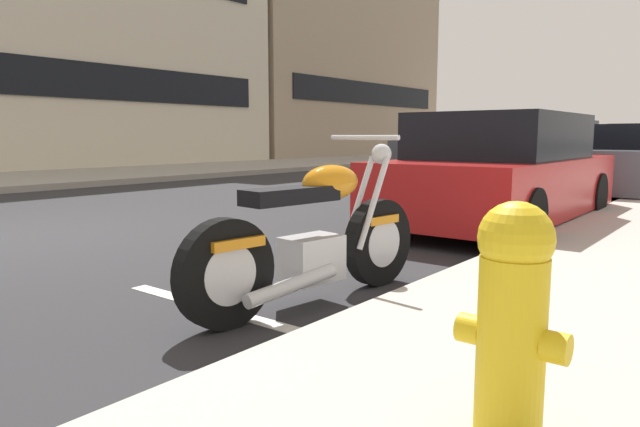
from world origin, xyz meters
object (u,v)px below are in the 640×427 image
(parked_car_at_intersection, at_px, (501,173))
(fire_hydrant, at_px, (512,313))
(car_opposite_curb, at_px, (431,146))
(parked_motorcycle, at_px, (314,240))
(crossing_truck, at_px, (557,138))
(parked_car_across_street, at_px, (607,162))

(parked_car_at_intersection, xyz_separation_m, fire_hydrant, (-5.16, -2.01, -0.11))
(car_opposite_curb, xyz_separation_m, fire_hydrant, (-19.54, -10.47, -0.15))
(parked_motorcycle, bearing_deg, parked_car_at_intersection, 10.93)
(car_opposite_curb, bearing_deg, parked_car_at_intersection, 27.61)
(crossing_truck, distance_m, fire_hydrant, 32.68)
(parked_car_across_street, bearing_deg, parked_car_at_intersection, 176.54)
(parked_car_across_street, xyz_separation_m, crossing_truck, (21.30, 7.07, 0.38))
(parked_motorcycle, distance_m, crossing_truck, 31.18)
(crossing_truck, bearing_deg, fire_hydrant, 104.59)
(crossing_truck, height_order, fire_hydrant, crossing_truck)
(parked_car_across_street, distance_m, crossing_truck, 22.45)
(parked_car_across_street, bearing_deg, crossing_truck, 16.81)
(parked_car_across_street, bearing_deg, car_opposite_curb, 40.94)
(parked_car_at_intersection, height_order, crossing_truck, crossing_truck)
(crossing_truck, bearing_deg, parked_car_across_street, 107.12)
(crossing_truck, bearing_deg, parked_car_at_intersection, 103.48)
(crossing_truck, distance_m, car_opposite_curb, 12.00)
(parked_car_at_intersection, bearing_deg, parked_motorcycle, -176.21)
(crossing_truck, height_order, car_opposite_curb, crossing_truck)
(parked_motorcycle, xyz_separation_m, fire_hydrant, (-1.10, -1.72, 0.12))
(parked_car_at_intersection, distance_m, parked_car_across_street, 4.98)
(parked_motorcycle, bearing_deg, car_opposite_curb, 32.20)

